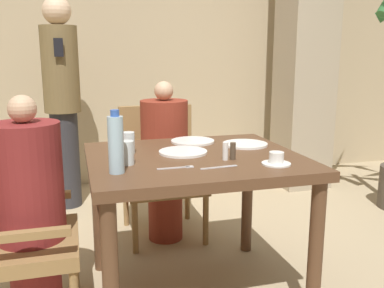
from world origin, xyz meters
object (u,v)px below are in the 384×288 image
object	(u,v)px
diner_in_far_chair	(165,160)
glass_tall_mid	(128,143)
teacup_with_saucer	(276,160)
chair_far_side	(161,167)
plate_main_right	(183,152)
diner_in_left_chair	(30,209)
plate_dessert_center	(245,144)
plate_main_left	(193,141)
standing_host	(62,98)
water_bottle	(116,144)
glass_tall_near	(127,153)

from	to	relation	value
diner_in_far_chair	glass_tall_mid	size ratio (longest dim) A/B	9.81
teacup_with_saucer	chair_far_side	bearing A→B (deg)	105.28
teacup_with_saucer	plate_main_right	bearing A→B (deg)	136.34
diner_in_left_chair	diner_in_far_chair	size ratio (longest dim) A/B	1.00
diner_in_left_chair	diner_in_far_chair	world-z (taller)	same
plate_main_right	chair_far_side	bearing A→B (deg)	86.99
chair_far_side	plate_dessert_center	bearing A→B (deg)	-64.67
plate_main_left	plate_main_right	size ratio (longest dim) A/B	1.00
chair_far_side	standing_host	size ratio (longest dim) A/B	0.53
plate_main_left	glass_tall_mid	bearing A→B (deg)	-154.98
standing_host	glass_tall_mid	bearing A→B (deg)	-76.88
diner_in_left_chair	diner_in_far_chair	xyz separation A→B (m)	(0.81, 0.74, -0.00)
diner_in_far_chair	chair_far_side	bearing A→B (deg)	90.00
diner_in_far_chair	water_bottle	world-z (taller)	diner_in_far_chair
chair_far_side	plate_dessert_center	size ratio (longest dim) A/B	3.57
chair_far_side	plate_dessert_center	xyz separation A→B (m)	(0.35, -0.73, 0.30)
chair_far_side	glass_tall_mid	xyz separation A→B (m)	(-0.32, -0.76, 0.35)
plate_dessert_center	water_bottle	bearing A→B (deg)	-153.42
teacup_with_saucer	glass_tall_near	bearing A→B (deg)	164.17
plate_dessert_center	water_bottle	distance (m)	0.86
plate_main_left	water_bottle	distance (m)	0.75
standing_host	plate_dessert_center	world-z (taller)	standing_host
plate_dessert_center	standing_host	bearing A→B (deg)	124.75
plate_main_left	glass_tall_near	world-z (taller)	glass_tall_near
plate_dessert_center	glass_tall_near	distance (m)	0.75
plate_main_left	glass_tall_near	xyz separation A→B (m)	(-0.44, -0.41, 0.05)
glass_tall_mid	diner_in_far_chair	bearing A→B (deg)	62.23
diner_in_left_chair	glass_tall_mid	xyz separation A→B (m)	(0.49, 0.13, 0.27)
chair_far_side	glass_tall_near	distance (m)	1.10
plate_main_right	glass_tall_near	bearing A→B (deg)	-153.65
standing_host	plate_dessert_center	size ratio (longest dim) A/B	6.79
diner_in_left_chair	glass_tall_near	size ratio (longest dim) A/B	9.81
plate_main_left	glass_tall_near	bearing A→B (deg)	-136.88
water_bottle	plate_dessert_center	bearing A→B (deg)	26.58
standing_host	water_bottle	bearing A→B (deg)	-82.27
plate_main_left	teacup_with_saucer	xyz separation A→B (m)	(0.24, -0.60, 0.02)
diner_in_far_chair	standing_host	world-z (taller)	standing_host
chair_far_side	plate_main_left	world-z (taller)	chair_far_side
teacup_with_saucer	water_bottle	world-z (taller)	water_bottle
plate_dessert_center	plate_main_right	bearing A→B (deg)	-166.46
plate_main_left	diner_in_far_chair	bearing A→B (deg)	100.83
teacup_with_saucer	glass_tall_mid	xyz separation A→B (m)	(-0.64, 0.41, 0.03)
glass_tall_near	glass_tall_mid	world-z (taller)	same
diner_in_left_chair	water_bottle	world-z (taller)	diner_in_left_chair
plate_main_left	water_bottle	xyz separation A→B (m)	(-0.50, -0.54, 0.12)
standing_host	glass_tall_near	distance (m)	1.74
plate_main_right	plate_dessert_center	distance (m)	0.40
chair_far_side	water_bottle	world-z (taller)	water_bottle
standing_host	teacup_with_saucer	size ratio (longest dim) A/B	12.60
diner_in_left_chair	water_bottle	distance (m)	0.56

